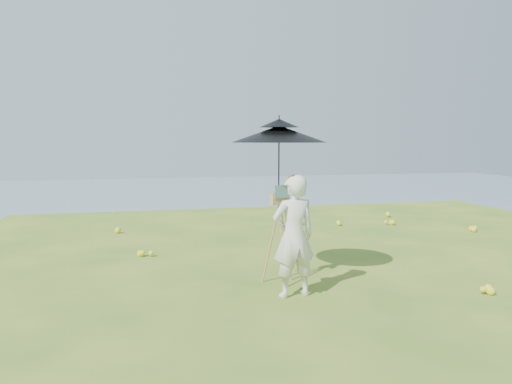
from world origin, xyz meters
name	(u,v)px	position (x,y,z in m)	size (l,w,h in m)	color
ground	(353,261)	(0.00, 0.00, 0.00)	(14.00, 14.00, 0.00)	#437722
shoreline_tier	(162,364)	(0.00, 75.00, -36.00)	(170.00, 28.00, 8.00)	#686353
bay_water	(144,213)	(0.00, 240.00, -34.00)	(700.00, 700.00, 0.00)	#758DA7
slope_trees	(182,334)	(0.00, 35.00, -15.00)	(110.00, 50.00, 6.00)	#1B4F17
harbor_town	(161,327)	(0.00, 75.00, -29.50)	(110.00, 22.00, 5.00)	silver
moored_boats	(110,248)	(-12.50, 161.00, -33.65)	(140.00, 140.00, 0.70)	white
wildflowers	(347,254)	(0.00, 0.25, 0.06)	(10.00, 10.50, 0.12)	yellow
painter	(294,236)	(-1.58, -1.58, 0.81)	(0.59, 0.39, 1.61)	white
field_easel	(280,234)	(-1.59, -0.97, 0.71)	(0.54, 0.54, 1.43)	olive
sun_umbrella	(279,159)	(-1.60, -0.94, 1.79)	(1.34, 1.34, 1.23)	black
painter_cap	(294,178)	(-1.58, -1.58, 1.57)	(0.18, 0.22, 0.10)	#DE797E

